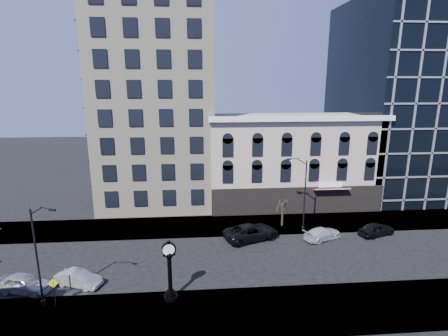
{
  "coord_description": "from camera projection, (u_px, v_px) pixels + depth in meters",
  "views": [
    {
      "loc": [
        -0.72,
        -30.12,
        16.46
      ],
      "look_at": [
        2.0,
        4.0,
        8.0
      ],
      "focal_mm": 28.0,
      "sensor_mm": 36.0,
      "label": 1
    }
  ],
  "objects": [
    {
      "name": "street_lamp_far",
      "position": [
        300.0,
        175.0,
        38.34
      ],
      "size": [
        2.17,
        0.7,
        8.47
      ],
      "rotation": [
        0.0,
        0.0,
        2.93
      ],
      "color": "black",
      "rests_on": "sidewalk_far"
    },
    {
      "name": "cream_tower",
      "position": [
        154.0,
        60.0,
        46.32
      ],
      "size": [
        15.9,
        15.4,
        42.5
      ],
      "color": "#C1B99B",
      "rests_on": "ground"
    },
    {
      "name": "warning_sign",
      "position": [
        54.0,
        287.0,
        25.88
      ],
      "size": [
        0.72,
        0.16,
        2.23
      ],
      "rotation": [
        0.0,
        0.0,
        0.17
      ],
      "color": "black",
      "rests_on": "sidewalk_near"
    },
    {
      "name": "bare_tree_far",
      "position": [
        283.0,
        200.0,
        40.17
      ],
      "size": [
        2.43,
        2.43,
        4.18
      ],
      "color": "#332719",
      "rests_on": "sidewalk_far"
    },
    {
      "name": "car_near_a",
      "position": [
        24.0,
        283.0,
        28.03
      ],
      "size": [
        4.62,
        2.76,
        1.47
      ],
      "primitive_type": "imported",
      "rotation": [
        0.0,
        0.0,
        1.32
      ],
      "color": "#A5A8AD",
      "rests_on": "ground"
    },
    {
      "name": "car_far_b",
      "position": [
        323.0,
        234.0,
        37.44
      ],
      "size": [
        4.76,
        3.46,
        1.28
      ],
      "primitive_type": "imported",
      "rotation": [
        0.0,
        0.0,
        2.0
      ],
      "color": "silver",
      "rests_on": "ground"
    },
    {
      "name": "street_clock",
      "position": [
        170.0,
        273.0,
        26.56
      ],
      "size": [
        1.11,
        1.11,
        4.91
      ],
      "rotation": [
        0.0,
        0.0,
        0.22
      ],
      "color": "black",
      "rests_on": "sidewalk_near"
    },
    {
      "name": "car_far_a",
      "position": [
        251.0,
        232.0,
        37.37
      ],
      "size": [
        6.57,
        4.61,
        1.66
      ],
      "primitive_type": "imported",
      "rotation": [
        0.0,
        0.0,
        1.91
      ],
      "color": "black",
      "rests_on": "ground"
    },
    {
      "name": "ground",
      "position": [
        206.0,
        260.0,
        33.15
      ],
      "size": [
        160.0,
        160.0,
        0.0
      ],
      "primitive_type": "plane",
      "color": "black",
      "rests_on": "ground"
    },
    {
      "name": "street_lamp_near",
      "position": [
        40.0,
        230.0,
        24.73
      ],
      "size": [
        2.01,
        0.93,
        8.11
      ],
      "rotation": [
        0.0,
        0.0,
        -0.36
      ],
      "color": "black",
      "rests_on": "sidewalk_near"
    },
    {
      "name": "car_near_b",
      "position": [
        78.0,
        278.0,
        28.89
      ],
      "size": [
        4.11,
        2.62,
        1.28
      ],
      "primitive_type": "imported",
      "rotation": [
        0.0,
        0.0,
        1.21
      ],
      "color": "#A5A8AD",
      "rests_on": "ground"
    },
    {
      "name": "car_far_c",
      "position": [
        376.0,
        229.0,
        38.38
      ],
      "size": [
        4.54,
        3.01,
        1.44
      ],
      "primitive_type": "imported",
      "rotation": [
        0.0,
        0.0,
        1.91
      ],
      "color": "black",
      "rests_on": "ground"
    },
    {
      "name": "glass_office",
      "position": [
        414.0,
        99.0,
        52.49
      ],
      "size": [
        20.0,
        20.15,
        28.0
      ],
      "color": "black",
      "rests_on": "ground"
    },
    {
      "name": "sidewalk_near",
      "position": [
        210.0,
        314.0,
        25.4
      ],
      "size": [
        160.0,
        6.0,
        0.12
      ],
      "primitive_type": "cube",
      "color": "#9A968C",
      "rests_on": "ground"
    },
    {
      "name": "sidewalk_far",
      "position": [
        204.0,
        226.0,
        40.88
      ],
      "size": [
        160.0,
        6.0,
        0.12
      ],
      "primitive_type": "cube",
      "color": "#9A968C",
      "rests_on": "ground"
    },
    {
      "name": "victorian_row",
      "position": [
        289.0,
        160.0,
        48.02
      ],
      "size": [
        22.6,
        11.19,
        12.5
      ],
      "color": "#B2A392",
      "rests_on": "ground"
    }
  ]
}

